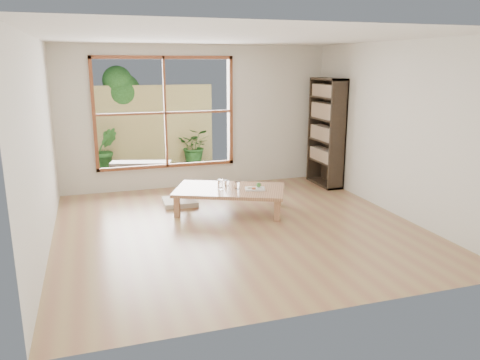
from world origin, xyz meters
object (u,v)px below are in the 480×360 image
Objects in this scene: bookshelf at (326,132)px; low_table at (230,191)px; garden_bench at (141,165)px; food_tray at (256,188)px.

low_table is at bearing -154.48° from bookshelf.
garden_bench is at bearing 158.57° from bookshelf.
garden_bench is (-3.33, 1.31, -0.67)m from bookshelf.
low_table is 0.96× the size of bookshelf.
garden_bench is (-1.12, 2.37, 0.01)m from low_table.
garden_bench reaches higher than low_table.
bookshelf is 3.64m from garden_bench.
food_tray is at bearing -44.16° from garden_bench.
bookshelf reaches higher than low_table.
food_tray is 2.94m from garden_bench.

